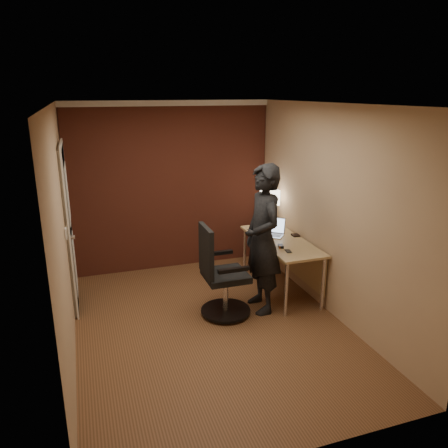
{
  "coord_description": "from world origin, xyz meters",
  "views": [
    {
      "loc": [
        -1.29,
        -4.33,
        2.63
      ],
      "look_at": [
        0.35,
        0.55,
        1.05
      ],
      "focal_mm": 35.0,
      "sensor_mm": 36.0,
      "label": 1
    }
  ],
  "objects": [
    {
      "name": "mouse",
      "position": [
        1.04,
        0.35,
        0.75
      ],
      "size": [
        0.08,
        0.11,
        0.03
      ],
      "primitive_type": "cube",
      "rotation": [
        0.0,
        0.0,
        -0.27
      ],
      "color": "black",
      "rests_on": "desk"
    },
    {
      "name": "desk",
      "position": [
        1.25,
        0.63,
        0.6
      ],
      "size": [
        0.6,
        1.5,
        0.73
      ],
      "color": "tan",
      "rests_on": "ground"
    },
    {
      "name": "wallet",
      "position": [
        1.43,
        0.7,
        0.74
      ],
      "size": [
        0.09,
        0.11,
        0.02
      ],
      "primitive_type": "cube",
      "rotation": [
        0.0,
        0.0,
        -0.05
      ],
      "color": "black",
      "rests_on": "desk"
    },
    {
      "name": "laptop",
      "position": [
        1.15,
        0.86,
        0.79
      ],
      "size": [
        0.42,
        0.41,
        0.23
      ],
      "color": "silver",
      "rests_on": "desk"
    },
    {
      "name": "phone",
      "position": [
        1.07,
        0.19,
        0.73
      ],
      "size": [
        0.08,
        0.12,
        0.01
      ],
      "primitive_type": "cube",
      "rotation": [
        0.0,
        0.0,
        -0.16
      ],
      "color": "black",
      "rests_on": "desk"
    },
    {
      "name": "room",
      "position": [
        -0.27,
        1.54,
        1.37
      ],
      "size": [
        4.0,
        4.0,
        4.0
      ],
      "color": "brown",
      "rests_on": "ground"
    },
    {
      "name": "person",
      "position": [
        0.73,
        0.22,
        0.91
      ],
      "size": [
        0.44,
        0.67,
        1.83
      ],
      "primitive_type": "imported",
      "rotation": [
        0.0,
        0.0,
        -1.57
      ],
      "color": "black",
      "rests_on": "ground"
    },
    {
      "name": "desk_lamp",
      "position": [
        1.3,
        1.28,
        1.15
      ],
      "size": [
        0.22,
        0.22,
        0.54
      ],
      "color": "silver",
      "rests_on": "desk"
    },
    {
      "name": "office_chair",
      "position": [
        0.19,
        0.22,
        0.49
      ],
      "size": [
        0.61,
        0.62,
        1.12
      ],
      "color": "black",
      "rests_on": "ground"
    }
  ]
}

